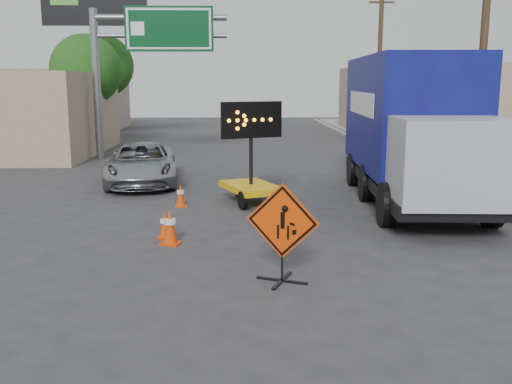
{
  "coord_description": "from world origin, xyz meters",
  "views": [
    {
      "loc": [
        0.06,
        -8.84,
        3.52
      ],
      "look_at": [
        0.39,
        2.6,
        1.32
      ],
      "focal_mm": 40.0,
      "sensor_mm": 36.0,
      "label": 1
    }
  ],
  "objects_px": {
    "arrow_board": "(251,181)",
    "pickup_truck": "(142,164)",
    "box_truck": "(411,137)",
    "construction_sign": "(282,231)"
  },
  "relations": [
    {
      "from": "construction_sign",
      "to": "pickup_truck",
      "type": "height_order",
      "value": "construction_sign"
    },
    {
      "from": "arrow_board",
      "to": "box_truck",
      "type": "bearing_deg",
      "value": -22.0
    },
    {
      "from": "arrow_board",
      "to": "box_truck",
      "type": "distance_m",
      "value": 4.9
    },
    {
      "from": "construction_sign",
      "to": "arrow_board",
      "type": "height_order",
      "value": "arrow_board"
    },
    {
      "from": "construction_sign",
      "to": "arrow_board",
      "type": "xyz_separation_m",
      "value": [
        -0.42,
        6.84,
        -0.28
      ]
    },
    {
      "from": "pickup_truck",
      "to": "arrow_board",
      "type": "bearing_deg",
      "value": -49.56
    },
    {
      "from": "box_truck",
      "to": "pickup_truck",
      "type": "bearing_deg",
      "value": 161.85
    },
    {
      "from": "arrow_board",
      "to": "pickup_truck",
      "type": "xyz_separation_m",
      "value": [
        -3.79,
        3.39,
        0.05
      ]
    },
    {
      "from": "arrow_board",
      "to": "pickup_truck",
      "type": "distance_m",
      "value": 5.08
    },
    {
      "from": "construction_sign",
      "to": "arrow_board",
      "type": "relative_size",
      "value": 0.6
    }
  ]
}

